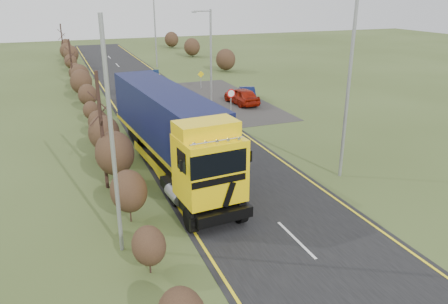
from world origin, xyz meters
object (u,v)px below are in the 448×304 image
lorry (170,126)px  speed_sign (231,98)px  streetlight_near (347,80)px  car_blue_sedan (247,93)px  car_red_hatchback (242,96)px

lorry → speed_sign: bearing=43.8°
streetlight_near → speed_sign: (-1.29, 12.36, -3.54)m
lorry → streetlight_near: streetlight_near is taller
car_blue_sedan → speed_sign: speed_sign is taller
lorry → speed_sign: lorry is taller
car_red_hatchback → streetlight_near: size_ratio=0.45×
streetlight_near → speed_sign: streetlight_near is taller
car_blue_sedan → speed_sign: bearing=74.8°
car_red_hatchback → streetlight_near: (-1.59, -16.83, 4.57)m
lorry → streetlight_near: bearing=-34.0°
car_red_hatchback → lorry: bearing=46.7°
lorry → streetlight_near: (8.15, -4.55, 2.79)m
car_red_hatchback → speed_sign: size_ratio=1.73×
car_blue_sedan → streetlight_near: size_ratio=0.41×
car_blue_sedan → car_red_hatchback: bearing=69.6°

